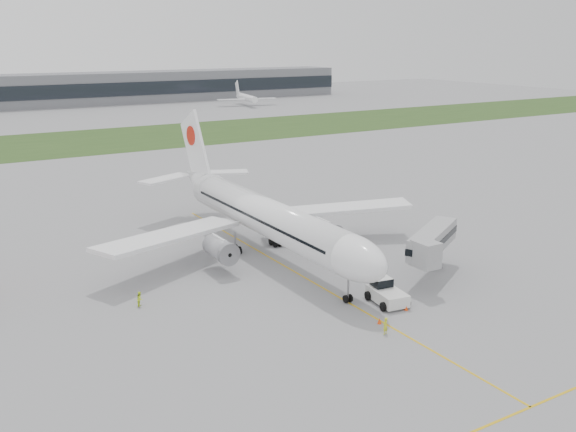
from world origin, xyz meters
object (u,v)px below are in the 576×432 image
pushback_tug (386,292)px  ground_crew_near (385,326)px  jet_bridge (431,242)px  airliner (262,214)px

pushback_tug → ground_crew_near: size_ratio=3.03×
ground_crew_near → pushback_tug: bearing=-146.9°
jet_bridge → ground_crew_near: 18.17m
pushback_tug → jet_bridge: size_ratio=0.43×
airliner → jet_bridge: (13.40, -18.75, -1.03)m
airliner → jet_bridge: airliner is taller
pushback_tug → jet_bridge: bearing=26.7°
airliner → jet_bridge: 23.07m
airliner → pushback_tug: size_ratio=9.94×
ground_crew_near → airliner: bearing=-110.4°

